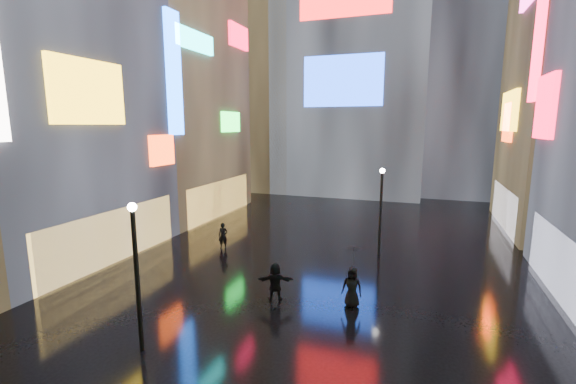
% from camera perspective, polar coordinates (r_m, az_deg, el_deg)
% --- Properties ---
extents(ground, '(140.00, 140.00, 0.00)m').
position_cam_1_polar(ground, '(24.20, 6.40, -8.62)').
color(ground, black).
rests_on(ground, ground).
extents(building_left_mid, '(10.28, 12.70, 24.00)m').
position_cam_1_polar(building_left_mid, '(27.03, -33.94, 17.47)').
color(building_left_mid, black).
rests_on(building_left_mid, ground).
extents(building_left_far, '(10.28, 12.00, 22.00)m').
position_cam_1_polar(building_left_far, '(35.50, -17.65, 14.83)').
color(building_left_far, black).
rests_on(building_left_far, ground).
extents(tower_main, '(16.00, 14.20, 42.00)m').
position_cam_1_polar(tower_main, '(48.91, 10.22, 25.61)').
color(tower_main, black).
rests_on(tower_main, ground).
extents(tower_flank_right, '(12.00, 12.00, 34.00)m').
position_cam_1_polar(tower_flank_right, '(49.43, 25.23, 19.91)').
color(tower_flank_right, black).
rests_on(tower_flank_right, ground).
extents(tower_flank_left, '(10.00, 10.00, 26.00)m').
position_cam_1_polar(tower_flank_left, '(48.60, -3.94, 16.20)').
color(tower_flank_left, black).
rests_on(tower_flank_left, ground).
extents(lamp_near, '(0.30, 0.30, 5.20)m').
position_cam_1_polar(lamp_near, '(13.96, -21.53, -10.58)').
color(lamp_near, black).
rests_on(lamp_near, ground).
extents(lamp_far, '(0.30, 0.30, 5.20)m').
position_cam_1_polar(lamp_far, '(23.24, 13.59, -2.08)').
color(lamp_far, black).
rests_on(lamp_far, ground).
extents(pedestrian_4, '(0.90, 0.62, 1.76)m').
position_cam_1_polar(pedestrian_4, '(17.01, 9.46, -13.75)').
color(pedestrian_4, black).
rests_on(pedestrian_4, ground).
extents(pedestrian_5, '(1.67, 0.99, 1.71)m').
position_cam_1_polar(pedestrian_5, '(17.37, -1.91, -13.17)').
color(pedestrian_5, black).
rests_on(pedestrian_5, ground).
extents(pedestrian_6, '(0.68, 0.54, 1.64)m').
position_cam_1_polar(pedestrian_6, '(24.51, -9.58, -6.44)').
color(pedestrian_6, black).
rests_on(pedestrian_6, ground).
extents(umbrella_2, '(1.43, 1.44, 0.93)m').
position_cam_1_polar(umbrella_2, '(16.52, 9.59, -9.46)').
color(umbrella_2, black).
rests_on(umbrella_2, pedestrian_4).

